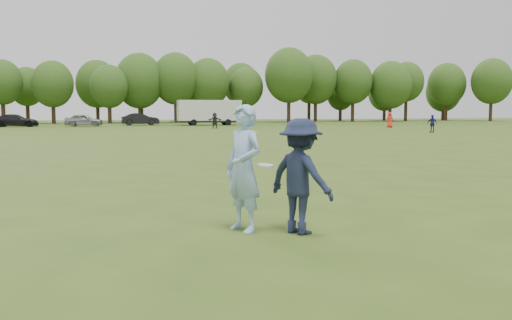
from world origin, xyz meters
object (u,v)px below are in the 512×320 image
at_px(defender, 301,176).
at_px(cargo_trailer, 209,111).
at_px(thrower, 244,168).
at_px(car_f, 140,119).
at_px(player_far_d, 215,121).
at_px(player_far_b, 432,124).
at_px(car_e, 84,120).
at_px(player_far_c, 390,120).
at_px(field_cone, 361,127).
at_px(car_d, 16,121).

bearing_deg(defender, cargo_trailer, -40.03).
height_order(thrower, car_f, thrower).
bearing_deg(player_far_d, thrower, -97.77).
xyz_separation_m(player_far_b, car_e, (-30.31, 26.09, -0.04)).
bearing_deg(defender, car_f, -31.96).
distance_m(player_far_c, field_cone, 3.48).
relative_size(car_d, car_e, 1.15).
bearing_deg(player_far_d, defender, -96.72).
xyz_separation_m(car_e, cargo_trailer, (15.30, 0.67, 1.03)).
distance_m(thrower, field_cone, 51.69).
bearing_deg(car_f, player_far_d, -155.87).
bearing_deg(cargo_trailer, car_e, -177.50).
relative_size(car_f, field_cone, 15.67).
distance_m(defender, player_far_c, 53.12).
relative_size(thrower, player_far_c, 1.21).
relative_size(field_cone, cargo_trailer, 0.03).
bearing_deg(car_e, thrower, -168.37).
relative_size(thrower, car_d, 0.42).
distance_m(defender, field_cone, 51.65).
xyz_separation_m(player_far_c, car_d, (-40.48, 14.17, -0.13)).
bearing_deg(player_far_d, car_f, 120.06).
bearing_deg(player_far_c, thrower, 70.36).
xyz_separation_m(player_far_c, field_cone, (-3.40, 0.18, -0.71)).
bearing_deg(field_cone, player_far_b, -86.15).
bearing_deg(player_far_c, player_far_d, 3.17).
height_order(car_f, cargo_trailer, cargo_trailer).
bearing_deg(field_cone, defender, -117.04).
height_order(thrower, car_d, thrower).
xyz_separation_m(player_far_b, car_d, (-37.91, 26.30, -0.05)).
relative_size(defender, player_far_c, 1.08).
xyz_separation_m(player_far_b, cargo_trailer, (-15.01, 26.76, 1.00)).
xyz_separation_m(car_e, field_cone, (29.49, -13.78, -0.59)).
bearing_deg(car_d, defender, -164.04).
bearing_deg(thrower, player_far_c, 121.97).
xyz_separation_m(player_far_d, car_f, (-7.07, 13.48, -0.07)).
bearing_deg(cargo_trailer, car_f, 168.60).
distance_m(car_d, cargo_trailer, 22.93).
distance_m(player_far_c, cargo_trailer, 22.89).
distance_m(player_far_c, player_far_d, 19.30).
xyz_separation_m(thrower, defender, (0.85, -0.40, -0.11)).
height_order(field_cone, cargo_trailer, cargo_trailer).
bearing_deg(player_far_b, player_far_c, 138.42).
relative_size(defender, player_far_b, 1.20).
bearing_deg(car_e, car_d, 95.07).
bearing_deg(defender, thrower, 33.52).
distance_m(defender, car_d, 61.51).
relative_size(car_e, cargo_trailer, 0.49).
bearing_deg(car_f, defender, 175.78).
relative_size(thrower, defender, 1.12).
bearing_deg(cargo_trailer, player_far_c, -39.76).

